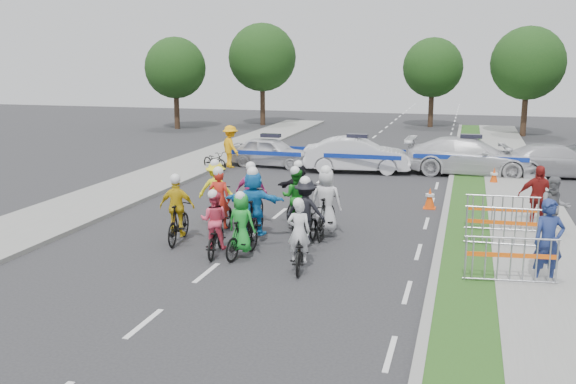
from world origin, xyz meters
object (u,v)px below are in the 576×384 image
(barrier_0, at_px, (511,262))
(police_car_2, at_px, (470,156))
(marshal_hiviz, at_px, (231,147))
(spectator_0, at_px, (548,242))
(cone_0, at_px, (430,198))
(tree_0, at_px, (175,68))
(rider_5, at_px, (254,210))
(rider_9, at_px, (252,201))
(police_car_1, at_px, (357,155))
(cone_1, at_px, (494,177))
(rider_2, at_px, (215,230))
(barrier_1, at_px, (504,229))
(rider_11, at_px, (299,195))
(spectator_1, at_px, (554,208))
(tree_3, at_px, (262,58))
(tree_1, at_px, (528,63))
(rider_6, at_px, (220,212))
(rider_1, at_px, (242,231))
(parked_bike, at_px, (215,161))
(spectator_2, at_px, (538,197))
(tree_4, at_px, (433,68))
(rider_0, at_px, (299,245))
(civilian_sedan, at_px, (558,161))
(police_car_0, at_px, (271,152))
(barrier_2, at_px, (502,215))
(rider_3, at_px, (178,216))
(rider_7, at_px, (326,209))
(rider_10, at_px, (217,197))
(rider_8, at_px, (296,206))

(barrier_0, bearing_deg, police_car_2, 93.72)
(marshal_hiviz, bearing_deg, spectator_0, 177.03)
(cone_0, bearing_deg, tree_0, 132.93)
(rider_5, xyz_separation_m, cone_0, (4.37, 5.16, -0.51))
(rider_9, relative_size, barrier_0, 0.97)
(police_car_1, distance_m, cone_1, 5.87)
(rider_2, bearing_deg, rider_5, -119.14)
(barrier_1, bearing_deg, rider_11, 166.28)
(rider_5, xyz_separation_m, cone_1, (6.54, 9.85, -0.51))
(spectator_1, relative_size, tree_3, 0.24)
(spectator_1, height_order, tree_1, tree_1)
(rider_6, bearing_deg, barrier_1, -178.64)
(rider_1, distance_m, rider_5, 1.54)
(barrier_0, relative_size, parked_bike, 1.23)
(tree_3, bearing_deg, police_car_1, -60.49)
(rider_11, height_order, spectator_2, rider_11)
(rider_5, relative_size, tree_4, 0.33)
(rider_11, xyz_separation_m, cone_0, (3.75, 2.77, -0.45))
(rider_0, bearing_deg, civilian_sedan, -127.12)
(spectator_1, relative_size, tree_1, 0.25)
(police_car_0, bearing_deg, rider_1, -159.03)
(barrier_2, relative_size, tree_0, 0.32)
(rider_3, relative_size, tree_0, 0.30)
(rider_2, distance_m, spectator_2, 9.41)
(police_car_1, bearing_deg, barrier_0, -165.13)
(spectator_1, height_order, marshal_hiviz, marshal_hiviz)
(rider_6, relative_size, barrier_2, 0.97)
(rider_9, relative_size, cone_0, 2.78)
(barrier_1, bearing_deg, parked_bike, 142.17)
(rider_7, xyz_separation_m, rider_9, (-2.35, 0.54, -0.04))
(police_car_2, distance_m, barrier_2, 9.56)
(rider_5, bearing_deg, civilian_sedan, -130.61)
(rider_6, height_order, tree_0, tree_0)
(barrier_1, xyz_separation_m, tree_4, (-3.70, 30.16, 3.63))
(rider_9, relative_size, marshal_hiviz, 1.02)
(rider_2, bearing_deg, rider_6, -81.88)
(rider_2, xyz_separation_m, cone_1, (7.07, 11.35, -0.30))
(rider_3, xyz_separation_m, rider_5, (1.90, 0.75, 0.12))
(rider_7, distance_m, civilian_sedan, 13.70)
(civilian_sedan, bearing_deg, rider_2, 136.88)
(rider_6, bearing_deg, police_car_2, -123.14)
(spectator_0, relative_size, barrier_1, 0.96)
(police_car_0, bearing_deg, rider_6, -163.08)
(spectator_2, bearing_deg, civilian_sedan, 89.31)
(rider_6, relative_size, cone_1, 2.78)
(rider_10, height_order, spectator_0, rider_10)
(rider_0, relative_size, barrier_0, 0.89)
(rider_8, height_order, civilian_sedan, rider_8)
(rider_0, height_order, parked_bike, rider_0)
(rider_2, distance_m, barrier_1, 7.46)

